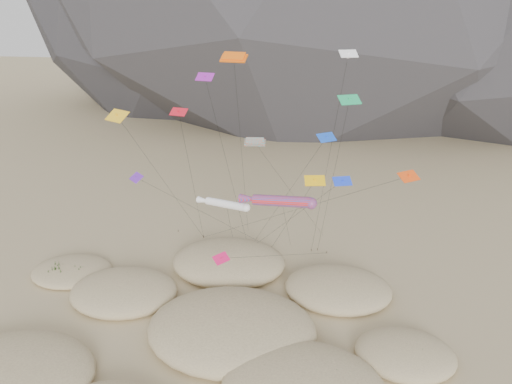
% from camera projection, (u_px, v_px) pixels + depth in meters
% --- Properties ---
extents(ground, '(500.00, 500.00, 0.00)m').
position_uv_depth(ground, '(209.00, 351.00, 48.24)').
color(ground, '#CCB789').
rests_on(ground, ground).
extents(dunes, '(48.79, 37.12, 3.84)m').
position_uv_depth(dunes, '(205.00, 324.00, 51.18)').
color(dunes, '#CCB789').
rests_on(dunes, ground).
extents(dune_grass, '(43.08, 30.81, 1.53)m').
position_uv_depth(dune_grass, '(206.00, 319.00, 51.74)').
color(dune_grass, black).
rests_on(dune_grass, ground).
extents(kite_stakes, '(21.89, 5.62, 0.30)m').
position_uv_depth(kite_stakes, '(258.00, 246.00, 68.86)').
color(kite_stakes, '#3F2D1E').
rests_on(kite_stakes, ground).
extents(rainbow_tube_kite, '(8.32, 16.77, 13.61)m').
position_uv_depth(rainbow_tube_kite, '(279.00, 201.00, 50.78)').
color(rainbow_tube_kite, '#FF231A').
rests_on(rainbow_tube_kite, ground).
extents(white_tube_kite, '(6.68, 14.65, 11.65)m').
position_uv_depth(white_tube_kite, '(224.00, 204.00, 54.60)').
color(white_tube_kite, white).
rests_on(white_tube_kite, ground).
extents(orange_parafoil, '(3.14, 11.42, 26.53)m').
position_uv_depth(orange_parafoil, '(234.00, 59.00, 54.82)').
color(orange_parafoil, '#F55E0C').
rests_on(orange_parafoil, ground).
extents(multi_parafoil, '(8.84, 14.64, 17.84)m').
position_uv_depth(multi_parafoil, '(256.00, 143.00, 54.47)').
color(multi_parafoil, '#F64219').
rests_on(multi_parafoil, ground).
extents(delta_kites, '(31.68, 20.70, 27.11)m').
position_uv_depth(delta_kites, '(258.00, 145.00, 51.20)').
color(delta_kites, red).
rests_on(delta_kites, ground).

